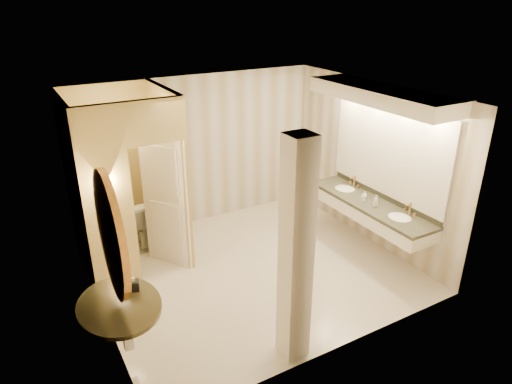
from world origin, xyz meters
TOP-DOWN VIEW (x-y plane):
  - floor at (0.00, 0.00)m, footprint 4.50×4.50m
  - ceiling at (0.00, 0.00)m, footprint 4.50×4.50m
  - wall_back at (0.00, 2.00)m, footprint 4.50×0.02m
  - wall_front at (0.00, -2.00)m, footprint 4.50×0.02m
  - wall_left at (-2.25, 0.00)m, footprint 0.02×4.00m
  - wall_right at (2.25, 0.00)m, footprint 0.02×4.00m
  - toilet_closet at (-1.13, 0.96)m, footprint 1.50×1.55m
  - wall_sconce at (-1.93, 0.43)m, footprint 0.14×0.14m
  - vanity at (1.98, -0.40)m, footprint 0.75×2.52m
  - console_shelf at (-2.21, -1.04)m, footprint 1.10×1.10m
  - pillar at (-0.45, -1.77)m, footprint 0.29×0.29m
  - tissue_box at (-2.01, -0.86)m, footprint 0.15×0.15m
  - toilet at (-1.27, 1.67)m, footprint 0.48×0.83m
  - soap_bottle_a at (1.86, -0.32)m, footprint 0.08×0.08m
  - soap_bottle_b at (1.98, -0.23)m, footprint 0.11×0.11m
  - soap_bottle_c at (1.89, -0.57)m, footprint 0.08×0.08m

SIDE VIEW (x-z plane):
  - floor at x=0.00m, z-range 0.00..0.00m
  - toilet at x=-1.27m, z-range 0.00..0.84m
  - soap_bottle_b at x=1.98m, z-range 0.88..0.99m
  - tissue_box at x=-2.01m, z-range 0.88..0.99m
  - soap_bottle_a at x=1.86m, z-range 0.88..1.02m
  - soap_bottle_c at x=1.89m, z-range 0.88..1.07m
  - wall_back at x=0.00m, z-range 0.00..2.70m
  - wall_front at x=0.00m, z-range 0.00..2.70m
  - wall_left at x=-2.25m, z-range 0.00..2.70m
  - wall_right at x=2.25m, z-range 0.00..2.70m
  - pillar at x=-0.45m, z-range 0.00..2.70m
  - console_shelf at x=-2.21m, z-range 0.35..2.35m
  - toilet_closet at x=-1.13m, z-range 0.04..2.74m
  - vanity at x=1.98m, z-range 0.58..2.67m
  - wall_sconce at x=-1.93m, z-range 1.52..1.94m
  - ceiling at x=0.00m, z-range 2.70..2.70m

